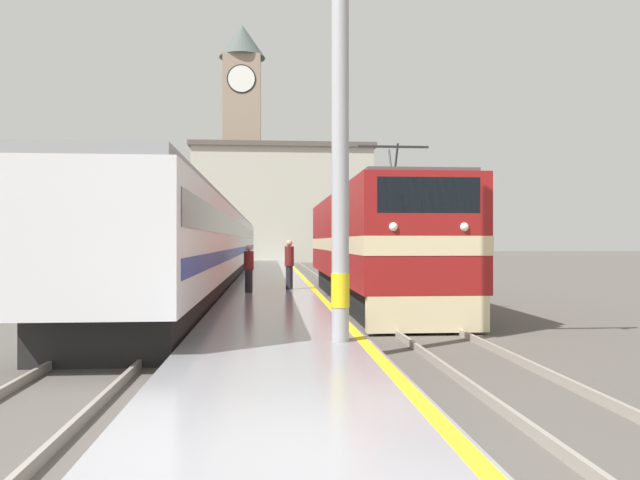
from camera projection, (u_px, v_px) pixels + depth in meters
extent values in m
plane|color=#514C47|center=(272.00, 279.00, 35.17)|extent=(200.00, 200.00, 0.00)
cube|color=gray|center=(272.00, 281.00, 30.19)|extent=(3.33, 140.00, 0.35)
cube|color=yellow|center=(303.00, 278.00, 30.31)|extent=(0.20, 140.00, 0.00)
cube|color=#514C47|center=(341.00, 284.00, 30.46)|extent=(2.84, 140.00, 0.02)
cube|color=gray|center=(327.00, 283.00, 30.40)|extent=(0.07, 140.00, 0.14)
cube|color=gray|center=(356.00, 283.00, 30.52)|extent=(0.07, 140.00, 0.14)
cube|color=#514C47|center=(210.00, 285.00, 29.94)|extent=(2.84, 140.00, 0.02)
cube|color=gray|center=(195.00, 284.00, 29.88)|extent=(0.07, 140.00, 0.14)
cube|color=gray|center=(225.00, 283.00, 30.00)|extent=(0.07, 140.00, 0.14)
cube|color=black|center=(371.00, 289.00, 21.64)|extent=(2.46, 14.62, 0.90)
cube|color=maroon|center=(371.00, 236.00, 21.65)|extent=(2.90, 15.89, 2.78)
cube|color=beige|center=(371.00, 244.00, 21.65)|extent=(2.92, 15.91, 0.44)
cube|color=beige|center=(427.00, 314.00, 13.87)|extent=(2.75, 0.30, 0.81)
cube|color=black|center=(428.00, 195.00, 13.79)|extent=(2.32, 0.12, 0.80)
sphere|color=white|center=(393.00, 227.00, 13.68)|extent=(0.20, 0.20, 0.20)
sphere|color=white|center=(464.00, 227.00, 13.81)|extent=(0.20, 0.20, 0.20)
cube|color=#4C4C51|center=(371.00, 195.00, 21.65)|extent=(2.61, 15.10, 0.12)
cylinder|color=#333333|center=(396.00, 163.00, 17.34)|extent=(0.06, 0.63, 1.03)
cylinder|color=#333333|center=(391.00, 166.00, 18.04)|extent=(0.06, 0.63, 1.03)
cube|color=#262626|center=(393.00, 147.00, 17.69)|extent=(2.03, 0.08, 0.06)
cube|color=black|center=(214.00, 273.00, 32.51)|extent=(2.46, 44.76, 0.90)
cube|color=silver|center=(214.00, 241.00, 32.52)|extent=(2.90, 46.62, 2.52)
cube|color=black|center=(214.00, 231.00, 32.52)|extent=(2.92, 45.69, 0.64)
cube|color=navy|center=(214.00, 250.00, 32.51)|extent=(2.92, 45.69, 0.36)
cube|color=gray|center=(215.00, 215.00, 32.52)|extent=(2.67, 46.62, 0.20)
cylinder|color=#9E9EA3|center=(340.00, 112.00, 10.96)|extent=(0.31, 0.31, 8.06)
cylinder|color=yellow|center=(340.00, 290.00, 10.96)|extent=(0.33, 0.33, 0.60)
cylinder|color=#23232D|center=(249.00, 281.00, 21.51)|extent=(0.26, 0.26, 0.78)
cylinder|color=maroon|center=(249.00, 260.00, 21.51)|extent=(0.34, 0.34, 0.65)
sphere|color=tan|center=(249.00, 248.00, 21.51)|extent=(0.21, 0.21, 0.21)
cylinder|color=#23232D|center=(289.00, 278.00, 22.93)|extent=(0.26, 0.26, 0.86)
cylinder|color=maroon|center=(289.00, 256.00, 22.94)|extent=(0.34, 0.34, 0.72)
sphere|color=tan|center=(289.00, 243.00, 22.94)|extent=(0.23, 0.23, 0.23)
cube|color=gray|center=(242.00, 158.00, 75.47)|extent=(4.45, 4.45, 24.40)
cylinder|color=black|center=(241.00, 79.00, 73.26)|extent=(3.41, 0.06, 3.41)
cylinder|color=white|center=(241.00, 79.00, 73.23)|extent=(3.11, 0.10, 3.11)
cone|color=#47514C|center=(242.00, 42.00, 75.51)|extent=(5.56, 5.56, 4.00)
cube|color=#B7B2A3|center=(283.00, 206.00, 65.68)|extent=(18.35, 6.70, 11.68)
cube|color=#564C47|center=(283.00, 149.00, 65.70)|extent=(18.95, 7.30, 0.50)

